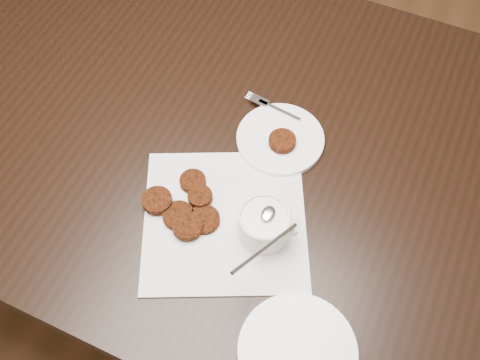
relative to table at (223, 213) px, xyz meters
name	(u,v)px	position (x,y,z in m)	size (l,w,h in m)	color
floor	(200,311)	(-0.02, -0.16, -0.38)	(4.00, 4.00, 0.00)	brown
table	(223,213)	(0.00, 0.00, 0.00)	(1.51, 0.97, 0.75)	black
napkin	(225,219)	(0.10, -0.19, 0.38)	(0.29, 0.29, 0.00)	white
sauce_ramekin	(265,216)	(0.18, -0.19, 0.44)	(0.12, 0.12, 0.13)	white
patty_cluster	(190,207)	(0.04, -0.20, 0.39)	(0.18, 0.18, 0.02)	#61250C
plate_with_patty	(280,137)	(0.13, 0.02, 0.39)	(0.17, 0.17, 0.03)	white
plate_empty	(297,351)	(0.31, -0.36, 0.38)	(0.19, 0.19, 0.01)	white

